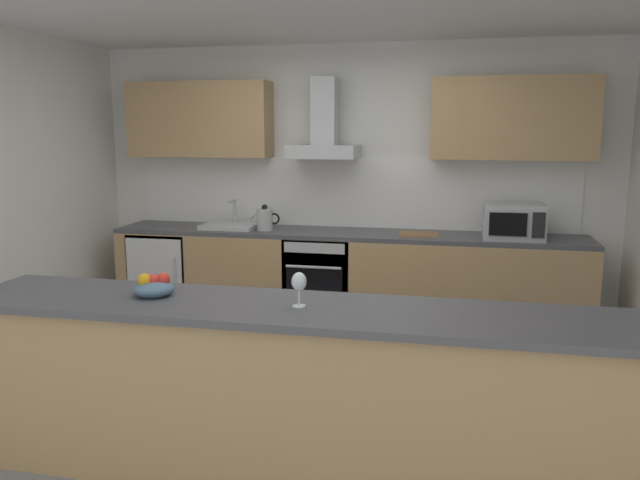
# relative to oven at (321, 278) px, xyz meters

# --- Properties ---
(ground) EXTENTS (5.88, 5.00, 0.02)m
(ground) POSITION_rel_oven_xyz_m (0.21, -1.65, -0.47)
(ground) COLOR gray
(wall_back) EXTENTS (5.88, 0.12, 2.60)m
(wall_back) POSITION_rel_oven_xyz_m (0.21, 0.41, 0.84)
(wall_back) COLOR white
(wall_back) RESTS_ON ground
(backsplash_tile) EXTENTS (4.14, 0.02, 0.66)m
(backsplash_tile) POSITION_rel_oven_xyz_m (0.21, 0.33, 0.77)
(backsplash_tile) COLOR white
(counter_back) EXTENTS (4.29, 0.60, 0.90)m
(counter_back) POSITION_rel_oven_xyz_m (0.21, 0.03, -0.01)
(counter_back) COLOR tan
(counter_back) RESTS_ON ground
(counter_island) EXTENTS (3.50, 0.64, 0.94)m
(counter_island) POSITION_rel_oven_xyz_m (0.37, -2.53, 0.02)
(counter_island) COLOR tan
(counter_island) RESTS_ON ground
(upper_cabinets) EXTENTS (4.23, 0.32, 0.70)m
(upper_cabinets) POSITION_rel_oven_xyz_m (0.21, 0.18, 1.45)
(upper_cabinets) COLOR tan
(oven) EXTENTS (0.60, 0.62, 0.80)m
(oven) POSITION_rel_oven_xyz_m (0.00, 0.00, 0.00)
(oven) COLOR slate
(oven) RESTS_ON ground
(refrigerator) EXTENTS (0.58, 0.60, 0.85)m
(refrigerator) POSITION_rel_oven_xyz_m (-1.53, -0.00, -0.03)
(refrigerator) COLOR white
(refrigerator) RESTS_ON ground
(microwave) EXTENTS (0.50, 0.38, 0.30)m
(microwave) POSITION_rel_oven_xyz_m (1.68, -0.03, 0.59)
(microwave) COLOR #B7BABC
(microwave) RESTS_ON counter_back
(sink) EXTENTS (0.50, 0.40, 0.26)m
(sink) POSITION_rel_oven_xyz_m (-0.87, 0.01, 0.47)
(sink) COLOR silver
(sink) RESTS_ON counter_back
(kettle) EXTENTS (0.29, 0.15, 0.24)m
(kettle) POSITION_rel_oven_xyz_m (-0.52, -0.03, 0.55)
(kettle) COLOR #B7BABC
(kettle) RESTS_ON counter_back
(range_hood) EXTENTS (0.62, 0.45, 0.72)m
(range_hood) POSITION_rel_oven_xyz_m (0.00, 0.13, 1.33)
(range_hood) COLOR #B7BABC
(wine_glass) EXTENTS (0.08, 0.08, 0.18)m
(wine_glass) POSITION_rel_oven_xyz_m (0.43, -2.54, 0.60)
(wine_glass) COLOR silver
(wine_glass) RESTS_ON counter_island
(fruit_bowl) EXTENTS (0.22, 0.22, 0.13)m
(fruit_bowl) POSITION_rel_oven_xyz_m (-0.39, -2.48, 0.53)
(fruit_bowl) COLOR slate
(fruit_bowl) RESTS_ON counter_island
(chopping_board) EXTENTS (0.35, 0.24, 0.02)m
(chopping_board) POSITION_rel_oven_xyz_m (0.88, -0.02, 0.45)
(chopping_board) COLOR #9E7247
(chopping_board) RESTS_ON counter_back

